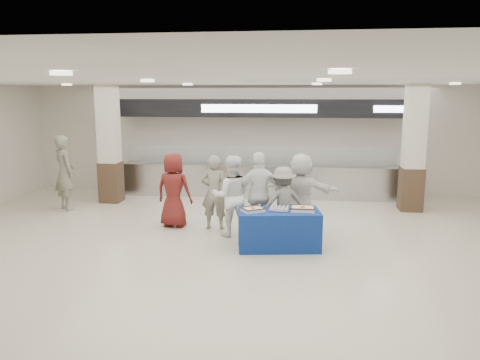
# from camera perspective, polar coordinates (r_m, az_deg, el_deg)

# --- Properties ---
(ground) EXTENTS (14.00, 14.00, 0.00)m
(ground) POSITION_cam_1_polar(r_m,az_deg,el_deg) (8.56, -0.72, -9.69)
(ground) COLOR beige
(ground) RESTS_ON ground
(serving_line) EXTENTS (8.70, 0.85, 2.80)m
(serving_line) POSITION_cam_1_polar(r_m,az_deg,el_deg) (13.52, 2.35, 2.84)
(serving_line) COLOR #B3B4BA
(serving_line) RESTS_ON ground
(column_left) EXTENTS (0.55, 0.55, 3.20)m
(column_left) POSITION_cam_1_polar(r_m,az_deg,el_deg) (13.26, -15.63, 3.92)
(column_left) COLOR #382619
(column_left) RESTS_ON ground
(column_right) EXTENTS (0.55, 0.55, 3.20)m
(column_right) POSITION_cam_1_polar(r_m,az_deg,el_deg) (12.59, 20.38, 3.33)
(column_right) COLOR #382619
(column_right) RESTS_ON ground
(display_table) EXTENTS (1.65, 0.99, 0.75)m
(display_table) POSITION_cam_1_polar(r_m,az_deg,el_deg) (9.09, 4.75, -6.03)
(display_table) COLOR navy
(display_table) RESTS_ON ground
(sheet_cake_left) EXTENTS (0.49, 0.46, 0.09)m
(sheet_cake_left) POSITION_cam_1_polar(r_m,az_deg,el_deg) (8.90, 1.61, -3.58)
(sheet_cake_left) COLOR white
(sheet_cake_left) RESTS_ON display_table
(sheet_cake_right) EXTENTS (0.45, 0.35, 0.09)m
(sheet_cake_right) POSITION_cam_1_polar(r_m,az_deg,el_deg) (9.01, 7.64, -3.45)
(sheet_cake_right) COLOR white
(sheet_cake_right) RESTS_ON display_table
(cupcake_tray) EXTENTS (0.39, 0.31, 0.06)m
(cupcake_tray) POSITION_cam_1_polar(r_m,az_deg,el_deg) (9.01, 4.79, -3.51)
(cupcake_tray) COLOR #ABABB0
(cupcake_tray) RESTS_ON display_table
(civilian_maroon) EXTENTS (0.90, 0.67, 1.67)m
(civilian_maroon) POSITION_cam_1_polar(r_m,az_deg,el_deg) (10.54, -8.08, -1.21)
(civilian_maroon) COLOR maroon
(civilian_maroon) RESTS_ON ground
(soldier_a) EXTENTS (0.61, 0.41, 1.65)m
(soldier_a) POSITION_cam_1_polar(r_m,az_deg,el_deg) (10.26, -3.15, -1.52)
(soldier_a) COLOR slate
(soldier_a) RESTS_ON ground
(chef_tall) EXTENTS (0.93, 0.78, 1.70)m
(chef_tall) POSITION_cam_1_polar(r_m,az_deg,el_deg) (9.75, -1.01, -1.96)
(chef_tall) COLOR white
(chef_tall) RESTS_ON ground
(chef_short) EXTENTS (1.13, 0.75, 1.78)m
(chef_short) POSITION_cam_1_polar(r_m,az_deg,el_deg) (9.74, 2.39, -1.76)
(chef_short) COLOR white
(chef_short) RESTS_ON ground
(soldier_b) EXTENTS (1.10, 0.88, 1.49)m
(soldier_b) POSITION_cam_1_polar(r_m,az_deg,el_deg) (9.68, 5.25, -2.75)
(soldier_b) COLOR slate
(soldier_b) RESTS_ON ground
(civilian_white) EXTENTS (1.67, 0.88, 1.71)m
(civilian_white) POSITION_cam_1_polar(r_m,az_deg,el_deg) (10.19, 7.45, -1.48)
(civilian_white) COLOR white
(civilian_white) RESTS_ON ground
(soldier_bg) EXTENTS (0.84, 0.81, 1.94)m
(soldier_bg) POSITION_cam_1_polar(r_m,az_deg,el_deg) (12.77, -20.61, 0.86)
(soldier_bg) COLOR slate
(soldier_bg) RESTS_ON ground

